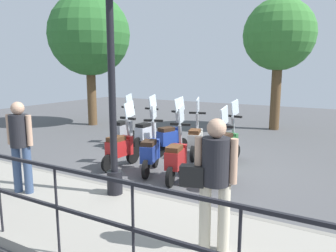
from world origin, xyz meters
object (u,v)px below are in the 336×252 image
object	(u,v)px
pedestrian_distant	(20,140)
scooter_near_0	(217,160)
tree_distant	(279,36)
lamp_post_near	(112,91)
scooter_far_1	(195,139)
pedestrian_with_bag	(214,175)
scooter_near_1	(176,158)
scooter_far_3	(146,132)
scooter_near_2	(151,152)
scooter_far_2	(170,137)
tree_large	(89,35)
scooter_far_0	(227,144)
scooter_far_4	(123,130)
scooter_near_3	(121,147)

from	to	relation	value
pedestrian_distant	scooter_near_0	size ratio (longest dim) A/B	1.03
tree_distant	lamp_post_near	bearing A→B (deg)	173.67
scooter_near_0	scooter_far_1	world-z (taller)	same
pedestrian_with_bag	scooter_near_1	bearing A→B (deg)	21.54
lamp_post_near	scooter_far_3	xyz separation A→B (m)	(3.45, 1.61, -1.43)
scooter_near_2	scooter_far_3	distance (m)	2.21
lamp_post_near	scooter_far_2	xyz separation A→B (m)	(3.21, 0.70, -1.43)
tree_large	scooter_far_0	world-z (taller)	tree_large
tree_distant	scooter_far_4	world-z (taller)	tree_distant
scooter_near_3	scooter_far_4	world-z (taller)	same
pedestrian_distant	tree_distant	size ratio (longest dim) A/B	0.33
scooter_far_4	scooter_far_2	bearing A→B (deg)	-99.48
pedestrian_with_bag	tree_distant	bearing A→B (deg)	-7.45
scooter_near_3	scooter_near_1	bearing A→B (deg)	-90.37
scooter_near_2	tree_large	bearing A→B (deg)	35.13
pedestrian_distant	scooter_far_3	world-z (taller)	pedestrian_distant
tree_distant	scooter_near_1	bearing A→B (deg)	175.61
scooter_near_0	scooter_near_2	bearing A→B (deg)	94.54
tree_distant	scooter_near_1	xyz separation A→B (m)	(-6.87, 0.53, -2.96)
scooter_near_1	scooter_far_3	xyz separation A→B (m)	(1.95, 2.02, 0.00)
lamp_post_near	pedestrian_with_bag	world-z (taller)	lamp_post_near
tree_large	tree_distant	world-z (taller)	tree_large
scooter_near_1	scooter_far_2	world-z (taller)	same
scooter_near_1	scooter_far_1	bearing A→B (deg)	1.63
pedestrian_distant	lamp_post_near	bearing A→B (deg)	103.30
scooter_near_3	scooter_far_3	distance (m)	1.88
scooter_far_0	scooter_far_3	bearing A→B (deg)	93.86
scooter_near_0	scooter_far_0	distance (m)	1.49
scooter_far_0	scooter_far_3	size ratio (longest dim) A/B	1.00
pedestrian_with_bag	scooter_near_2	size ratio (longest dim) A/B	1.03
tree_distant	scooter_far_1	size ratio (longest dim) A/B	3.10
tree_distant	scooter_far_3	world-z (taller)	tree_distant
pedestrian_distant	scooter_near_2	distance (m)	2.70
tree_large	scooter_far_1	xyz separation A→B (m)	(-2.48, -5.78, -3.08)
scooter_near_1	scooter_near_2	world-z (taller)	same
scooter_near_0	scooter_near_3	world-z (taller)	same
lamp_post_near	scooter_far_1	size ratio (longest dim) A/B	2.60
tree_large	scooter_far_0	distance (m)	7.79
pedestrian_with_bag	scooter_far_0	size ratio (longest dim) A/B	1.03
scooter_far_3	scooter_near_0	bearing A→B (deg)	-119.52
pedestrian_with_bag	scooter_near_0	xyz separation A→B (m)	(2.57, 0.94, -0.60)
pedestrian_with_bag	scooter_near_1	world-z (taller)	pedestrian_with_bag
pedestrian_with_bag	scooter_near_1	distance (m)	2.98
pedestrian_with_bag	tree_large	size ratio (longest dim) A/B	0.31
scooter_near_0	scooter_far_4	distance (m)	3.99
scooter_near_1	scooter_near_3	bearing A→B (deg)	74.16
pedestrian_with_bag	scooter_far_1	size ratio (longest dim) A/B	1.03
tree_distant	scooter_far_3	size ratio (longest dim) A/B	3.10
pedestrian_distant	scooter_near_3	bearing A→B (deg)	158.86
scooter_near_2	scooter_near_3	xyz separation A→B (m)	(-0.02, 0.81, 0.00)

